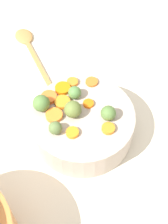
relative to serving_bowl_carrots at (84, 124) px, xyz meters
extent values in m
cube|color=silver|center=(0.00, 0.01, -0.05)|extent=(2.40, 2.40, 0.02)
cylinder|color=#B5A699|center=(0.00, 0.00, 0.00)|extent=(0.25, 0.25, 0.08)
cylinder|color=orange|center=(0.03, -0.06, 0.04)|extent=(0.03, 0.03, 0.01)
cylinder|color=orange|center=(0.02, 0.02, 0.04)|extent=(0.03, 0.03, 0.01)
cylinder|color=orange|center=(-0.04, -0.04, 0.04)|extent=(0.04, 0.04, 0.01)
cylinder|color=orange|center=(-0.06, 0.08, 0.05)|extent=(0.05, 0.05, 0.01)
cylinder|color=orange|center=(-0.03, 0.05, 0.04)|extent=(0.05, 0.05, 0.01)
cylinder|color=orange|center=(0.01, 0.10, 0.04)|extent=(0.04, 0.04, 0.01)
cylinder|color=orange|center=(-0.07, 0.02, 0.04)|extent=(0.05, 0.05, 0.01)
cylinder|color=orange|center=(-0.02, 0.09, 0.04)|extent=(0.04, 0.04, 0.01)
cylinder|color=orange|center=(0.06, 0.08, 0.04)|extent=(0.04, 0.04, 0.01)
sphere|color=#566E3C|center=(-0.08, -0.02, 0.06)|extent=(0.03, 0.03, 0.03)
sphere|color=olive|center=(-0.02, 0.01, 0.06)|extent=(0.04, 0.04, 0.04)
sphere|color=#517438|center=(0.05, -0.03, 0.06)|extent=(0.04, 0.04, 0.04)
sphere|color=#51783A|center=(-0.08, 0.06, 0.06)|extent=(0.04, 0.04, 0.04)
sphere|color=#507D3F|center=(0.00, 0.06, 0.06)|extent=(0.03, 0.03, 0.03)
cube|color=#B27F44|center=(-0.03, 0.26, -0.04)|extent=(0.02, 0.22, 0.01)
ellipsoid|color=#B27F44|center=(-0.03, 0.40, -0.03)|extent=(0.05, 0.07, 0.01)
camera|label=1|loc=(-0.18, -0.41, 0.68)|focal=54.24mm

